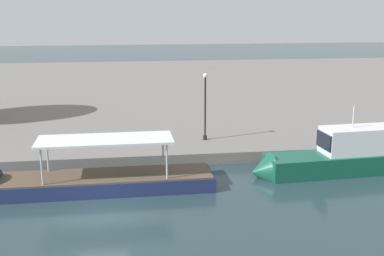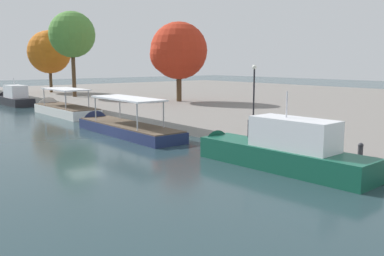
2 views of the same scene
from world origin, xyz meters
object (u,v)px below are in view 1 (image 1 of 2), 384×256
object	(u,v)px
mooring_bollard_0	(364,140)
lamp_post	(205,104)
tour_boat_2	(88,186)
motor_yacht_3	(340,160)

from	to	relation	value
mooring_bollard_0	lamp_post	size ratio (longest dim) A/B	0.15
mooring_bollard_0	lamp_post	distance (m)	10.80
tour_boat_2	motor_yacht_3	size ratio (longest dim) A/B	1.16
tour_boat_2	lamp_post	distance (m)	10.62
motor_yacht_3	lamp_post	size ratio (longest dim) A/B	2.38
motor_yacht_3	tour_boat_2	bearing A→B (deg)	0.07
tour_boat_2	lamp_post	xyz separation A→B (m)	(7.53, 6.88, 2.94)
tour_boat_2	lamp_post	world-z (taller)	lamp_post
tour_boat_2	mooring_bollard_0	xyz separation A→B (m)	(17.74, 4.09, 0.81)
motor_yacht_3	lamp_post	world-z (taller)	lamp_post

